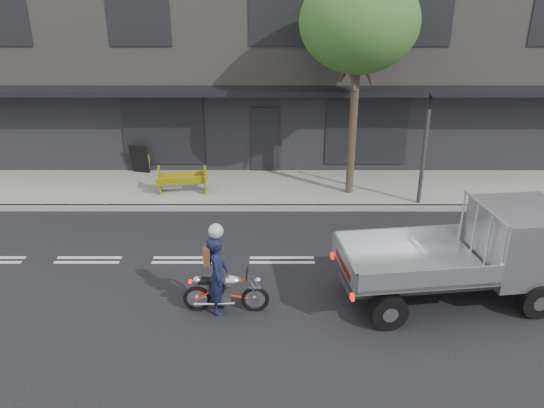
{
  "coord_description": "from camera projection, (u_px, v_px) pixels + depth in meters",
  "views": [
    {
      "loc": [
        -0.24,
        -11.51,
        6.4
      ],
      "look_at": [
        -0.25,
        0.5,
        1.3
      ],
      "focal_mm": 35.0,
      "sensor_mm": 36.0,
      "label": 1
    }
  ],
  "objects": [
    {
      "name": "building_main",
      "position": [
        278.0,
        42.0,
        21.93
      ],
      "size": [
        26.0,
        10.0,
        8.0
      ],
      "primitive_type": "cube",
      "color": "slate",
      "rests_on": "ground"
    },
    {
      "name": "rider",
      "position": [
        218.0,
        275.0,
        10.78
      ],
      "size": [
        0.41,
        0.63,
        1.71
      ],
      "primitive_type": "imported",
      "rotation": [
        0.0,
        0.0,
        1.56
      ],
      "color": "#121733",
      "rests_on": "ground"
    },
    {
      "name": "motorcycle",
      "position": [
        226.0,
        291.0,
        10.93
      ],
      "size": [
        1.8,
        0.52,
        0.92
      ],
      "rotation": [
        0.0,
        0.0,
        -0.01
      ],
      "color": "black",
      "rests_on": "ground"
    },
    {
      "name": "traffic_light_pole",
      "position": [
        424.0,
        155.0,
        15.52
      ],
      "size": [
        0.12,
        0.12,
        3.5
      ],
      "color": "#2D2D30",
      "rests_on": "ground"
    },
    {
      "name": "construction_barrier",
      "position": [
        181.0,
        182.0,
        16.49
      ],
      "size": [
        1.63,
        0.87,
        0.87
      ],
      "primitive_type": null,
      "rotation": [
        0.0,
        0.0,
        0.17
      ],
      "color": "yellow",
      "rests_on": "sidewalk"
    },
    {
      "name": "flatbed_ute",
      "position": [
        501.0,
        246.0,
        11.16
      ],
      "size": [
        4.85,
        2.45,
        2.16
      ],
      "rotation": [
        0.0,
        0.0,
        0.13
      ],
      "color": "black",
      "rests_on": "ground"
    },
    {
      "name": "street_tree",
      "position": [
        359.0,
        23.0,
        14.89
      ],
      "size": [
        3.4,
        3.4,
        6.74
      ],
      "color": "#382B21",
      "rests_on": "ground"
    },
    {
      "name": "sandwich_board",
      "position": [
        139.0,
        159.0,
        18.36
      ],
      "size": [
        0.73,
        0.58,
        1.01
      ],
      "primitive_type": null,
      "rotation": [
        0.0,
        0.0,
        -0.26
      ],
      "color": "black",
      "rests_on": "sidewalk"
    },
    {
      "name": "sidewalk",
      "position": [
        280.0,
        188.0,
        17.39
      ],
      "size": [
        32.0,
        3.2,
        0.15
      ],
      "primitive_type": "cube",
      "color": "gray",
      "rests_on": "ground"
    },
    {
      "name": "kerb",
      "position": [
        280.0,
        208.0,
        15.91
      ],
      "size": [
        32.0,
        0.2,
        0.15
      ],
      "primitive_type": "cube",
      "color": "gray",
      "rests_on": "ground"
    },
    {
      "name": "ground",
      "position": [
        282.0,
        260.0,
        13.09
      ],
      "size": [
        80.0,
        80.0,
        0.0
      ],
      "primitive_type": "plane",
      "color": "black",
      "rests_on": "ground"
    }
  ]
}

